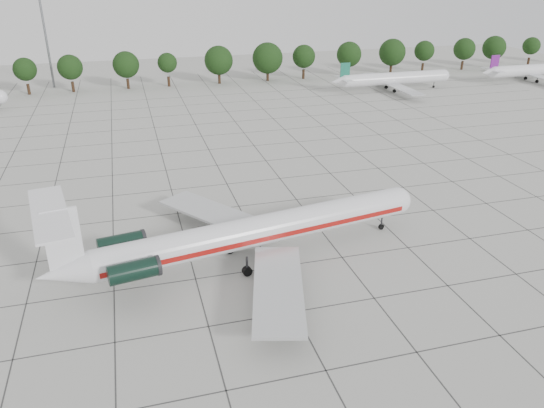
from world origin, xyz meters
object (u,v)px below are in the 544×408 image
object	(u,v)px
ground_crew	(357,203)
main_airliner	(242,234)
bg_airliner_e	(536,70)
floodlight_mast	(44,29)
bg_airliner_d	(394,79)

from	to	relation	value
ground_crew	main_airliner	bearing A→B (deg)	16.68
main_airliner	bg_airliner_e	xyz separation A→B (m)	(96.51, 71.35, -0.54)
main_airliner	floodlight_mast	distance (m)	102.42
ground_crew	floodlight_mast	xyz separation A→B (m)	(-44.51, 89.03, 13.44)
ground_crew	bg_airliner_e	size ratio (longest dim) A/B	0.06
main_airliner	bg_airliner_e	size ratio (longest dim) A/B	1.47
bg_airliner_d	bg_airliner_e	distance (m)	41.90
ground_crew	bg_airliner_d	bearing A→B (deg)	-132.34
bg_airliner_d	floodlight_mast	world-z (taller)	floodlight_mast
main_airliner	ground_crew	size ratio (longest dim) A/B	24.42
main_airliner	floodlight_mast	size ratio (longest dim) A/B	1.63
main_airliner	floodlight_mast	world-z (taller)	floodlight_mast
bg_airliner_e	floodlight_mast	world-z (taller)	floodlight_mast
main_airliner	ground_crew	world-z (taller)	main_airliner
ground_crew	bg_airliner_d	world-z (taller)	bg_airliner_d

